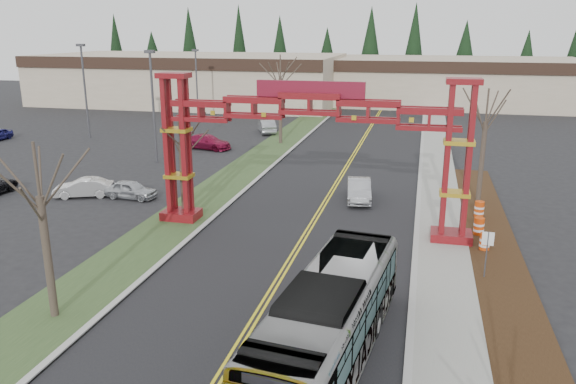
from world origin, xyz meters
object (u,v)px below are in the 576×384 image
(parked_car_near_b, at_px, (83,188))
(retail_building_west, at_px, (192,79))
(parked_car_near_a, at_px, (131,190))
(bare_tree_median_near, at_px, (40,197))
(light_pole_mid, at_px, (84,84))
(street_sign, at_px, (487,246))
(silver_sedan, at_px, (359,190))
(gateway_arch, at_px, (310,129))
(bare_tree_median_far, at_px, (280,79))
(light_pole_far, at_px, (197,80))
(barrel_south, at_px, (485,242))
(retail_building_east, at_px, (452,81))
(transit_bus, at_px, (329,320))
(parked_car_far_a, at_px, (267,126))
(bare_tree_right_far, at_px, (486,122))
(barrel_north, at_px, (479,210))
(light_pole_near, at_px, (153,99))
(bare_tree_median_mid, at_px, (181,143))
(parked_car_mid_a, at_px, (207,142))
(barrel_mid, at_px, (479,227))

(parked_car_near_b, bearing_deg, retail_building_west, 173.01)
(retail_building_west, bearing_deg, parked_car_near_b, -75.34)
(parked_car_near_a, distance_m, bare_tree_median_near, 17.35)
(parked_car_near_b, relative_size, light_pole_mid, 0.41)
(street_sign, bearing_deg, retail_building_west, 123.89)
(silver_sedan, bearing_deg, gateway_arch, -116.01)
(bare_tree_median_far, distance_m, light_pole_far, 18.10)
(barrel_south, bearing_deg, retail_building_east, 89.69)
(transit_bus, bearing_deg, gateway_arch, 111.32)
(retail_building_west, relative_size, parked_car_far_a, 10.15)
(retail_building_east, distance_m, light_pole_far, 40.92)
(parked_car_far_a, relative_size, bare_tree_right_far, 0.59)
(parked_car_near_a, height_order, bare_tree_median_far, bare_tree_median_far)
(gateway_arch, distance_m, street_sign, 11.28)
(gateway_arch, xyz_separation_m, parked_car_far_a, (-11.01, 30.27, -5.24))
(bare_tree_median_near, distance_m, bare_tree_median_far, 37.18)
(bare_tree_right_far, bearing_deg, silver_sedan, -173.76)
(retail_building_east, height_order, transit_bus, retail_building_east)
(parked_car_near_b, distance_m, barrel_north, 26.53)
(light_pole_near, relative_size, barrel_north, 8.81)
(silver_sedan, xyz_separation_m, parked_car_far_a, (-13.15, 23.61, 0.01))
(parked_car_near_b, bearing_deg, retail_building_east, 134.03)
(retail_building_west, relative_size, light_pole_near, 4.78)
(transit_bus, bearing_deg, barrel_north, 76.67)
(bare_tree_median_mid, bearing_deg, parked_car_near_b, 164.01)
(barrel_south, height_order, barrel_north, barrel_north)
(parked_car_mid_a, distance_m, light_pole_mid, 15.75)
(silver_sedan, bearing_deg, bare_tree_right_far, -1.95)
(parked_car_near_a, xyz_separation_m, bare_tree_median_mid, (5.28, -2.93, 4.10))
(retail_building_west, xyz_separation_m, light_pole_far, (8.19, -17.69, 1.41))
(parked_car_mid_a, bearing_deg, parked_car_near_a, -164.82)
(retail_building_east, distance_m, bare_tree_median_mid, 64.07)
(light_pole_near, bearing_deg, barrel_north, -19.57)
(transit_bus, height_order, light_pole_far, light_pole_far)
(retail_building_east, relative_size, barrel_south, 37.46)
(barrel_mid, relative_size, barrel_north, 1.00)
(bare_tree_median_mid, distance_m, street_sign, 18.34)
(transit_bus, height_order, parked_car_near_a, transit_bus)
(parked_car_near_b, xyz_separation_m, street_sign, (26.01, -7.58, 1.03))
(street_sign, bearing_deg, barrel_north, 87.07)
(transit_bus, distance_m, bare_tree_median_far, 39.68)
(transit_bus, relative_size, parked_car_near_b, 2.88)
(bare_tree_right_far, bearing_deg, barrel_north, -93.43)
(parked_car_mid_a, height_order, bare_tree_median_near, bare_tree_median_near)
(bare_tree_median_far, distance_m, street_sign, 34.37)
(retail_building_west, distance_m, parked_car_mid_a, 37.20)
(parked_car_far_a, relative_size, barrel_north, 4.15)
(retail_building_east, bearing_deg, silver_sedan, -98.09)
(transit_bus, bearing_deg, parked_car_mid_a, 124.65)
(retail_building_west, distance_m, light_pole_near, 42.25)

